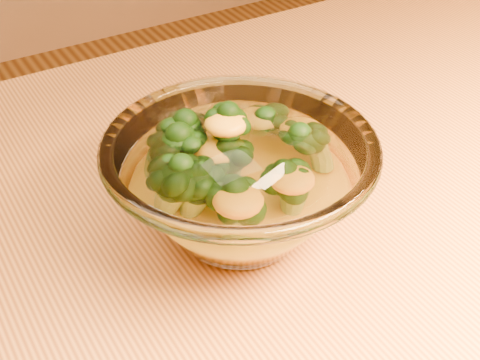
# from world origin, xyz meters

# --- Properties ---
(table) EXTENTS (1.20, 0.80, 0.75)m
(table) POSITION_xyz_m (0.00, 0.00, 0.65)
(table) COLOR #D1893E
(table) RESTS_ON ground
(glass_bowl) EXTENTS (0.22, 0.22, 0.10)m
(glass_bowl) POSITION_xyz_m (-0.05, 0.02, 0.80)
(glass_bowl) COLOR white
(glass_bowl) RESTS_ON table
(cheese_sauce) EXTENTS (0.13, 0.13, 0.04)m
(cheese_sauce) POSITION_xyz_m (-0.05, 0.02, 0.78)
(cheese_sauce) COLOR orange
(cheese_sauce) RESTS_ON glass_bowl
(broccoli_heap) EXTENTS (0.16, 0.15, 0.08)m
(broccoli_heap) POSITION_xyz_m (-0.05, 0.03, 0.82)
(broccoli_heap) COLOR black
(broccoli_heap) RESTS_ON cheese_sauce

